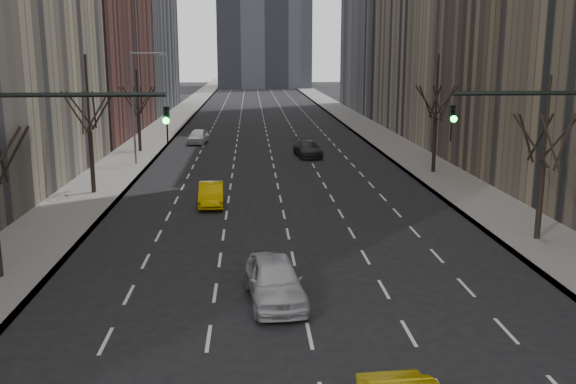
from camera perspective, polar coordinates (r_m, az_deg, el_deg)
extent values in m
cube|color=slate|center=(78.39, -11.03, 5.51)|extent=(4.50, 320.00, 0.15)
cube|color=slate|center=(78.95, 6.97, 5.69)|extent=(4.50, 320.00, 0.15)
cylinder|color=black|center=(28.18, -24.20, 3.02)|extent=(0.42, 1.80, 2.52)
cylinder|color=black|center=(27.44, -23.31, 2.87)|extent=(1.74, 0.72, 2.52)
cylinder|color=black|center=(26.70, -24.22, 2.56)|extent=(1.46, 1.25, 2.52)
cylinder|color=black|center=(42.96, -17.03, 2.59)|extent=(0.28, 0.28, 3.99)
cylinder|color=black|center=(42.49, -17.40, 8.41)|extent=(0.16, 0.16, 4.75)
cylinder|color=black|center=(43.36, -16.84, 6.99)|extent=(0.42, 1.80, 2.52)
cylinder|color=black|center=(42.67, -16.15, 6.95)|extent=(1.74, 0.72, 2.52)
cylinder|color=black|center=(41.88, -16.60, 6.84)|extent=(1.46, 1.25, 2.52)
cylinder|color=black|center=(41.79, -17.77, 6.75)|extent=(0.42, 1.80, 2.52)
cylinder|color=black|center=(42.49, -18.46, 6.79)|extent=(1.74, 0.72, 2.52)
cylinder|color=black|center=(43.27, -17.98, 6.91)|extent=(1.46, 1.25, 2.52)
cylinder|color=black|center=(60.47, -13.07, 5.16)|extent=(0.28, 0.28, 3.36)
cylinder|color=black|center=(60.15, -13.24, 8.64)|extent=(0.16, 0.16, 4.00)
cylinder|color=black|center=(61.01, -12.93, 7.97)|extent=(0.42, 1.80, 2.52)
cylinder|color=black|center=(60.36, -12.40, 7.95)|extent=(1.74, 0.72, 2.52)
cylinder|color=black|center=(59.54, -12.66, 7.89)|extent=(1.46, 1.25, 2.52)
cylinder|color=black|center=(59.39, -13.49, 7.84)|extent=(0.42, 1.80, 2.52)
cylinder|color=black|center=(60.05, -14.02, 7.86)|extent=(1.74, 0.72, 2.52)
cylinder|color=black|center=(60.85, -13.74, 7.92)|extent=(1.46, 1.25, 2.52)
cylinder|color=black|center=(33.04, 21.47, -0.87)|extent=(0.28, 0.28, 3.57)
cylinder|color=black|center=(32.44, 22.01, 5.88)|extent=(0.16, 0.16, 4.25)
cylinder|color=black|center=(33.36, 21.51, 4.51)|extent=(0.42, 1.80, 2.52)
cylinder|color=black|center=(33.15, 22.94, 4.35)|extent=(1.74, 0.72, 2.52)
cylinder|color=black|center=(32.33, 23.35, 4.14)|extent=(1.46, 1.25, 2.52)
cylinder|color=black|center=(31.71, 22.28, 4.09)|extent=(0.42, 1.80, 2.52)
cylinder|color=black|center=(31.93, 20.79, 4.26)|extent=(1.74, 0.72, 2.52)
cylinder|color=black|center=(32.76, 20.43, 4.47)|extent=(1.46, 1.25, 2.52)
cylinder|color=black|center=(49.63, 12.88, 4.05)|extent=(0.28, 0.28, 3.99)
cylinder|color=black|center=(49.22, 13.13, 9.09)|extent=(0.16, 0.16, 4.75)
cylinder|color=black|center=(50.15, 12.96, 7.84)|extent=(0.42, 1.80, 2.52)
cylinder|color=black|center=(49.81, 13.87, 7.77)|extent=(1.74, 0.72, 2.52)
cylinder|color=black|center=(48.96, 13.99, 7.69)|extent=(1.46, 1.25, 2.52)
cylinder|color=black|center=(48.44, 13.17, 7.68)|extent=(0.42, 1.80, 2.52)
cylinder|color=black|center=(48.79, 12.24, 7.76)|extent=(1.74, 0.72, 2.52)
cylinder|color=black|center=(49.64, 12.15, 7.83)|extent=(1.46, 1.25, 2.52)
cylinder|color=black|center=(20.05, -20.15, 8.10)|extent=(6.50, 0.14, 0.14)
imported|color=black|center=(19.45, -10.71, 5.87)|extent=(0.18, 0.22, 1.10)
sphere|color=#0CFF33|center=(19.26, -10.79, 6.25)|extent=(0.20, 0.20, 0.20)
cylinder|color=black|center=(21.38, 22.89, 8.10)|extent=(6.50, 0.14, 0.14)
imported|color=black|center=(20.24, 14.35, 5.94)|extent=(0.18, 0.22, 1.10)
sphere|color=#0CFF33|center=(20.06, 14.53, 6.31)|extent=(0.20, 0.20, 0.20)
cylinder|color=slate|center=(53.19, -13.61, 7.26)|extent=(0.16, 0.16, 9.00)
cylinder|color=slate|center=(52.80, -12.43, 11.96)|extent=(2.60, 0.14, 0.14)
cube|color=slate|center=(52.63, -11.10, 11.91)|extent=(0.50, 0.22, 0.15)
imported|color=#AEB0B7|center=(23.65, -1.18, -7.84)|extent=(2.40, 4.99, 1.64)
imported|color=#D8AE04|center=(38.66, -6.84, -0.19)|extent=(1.60, 4.18, 1.36)
imported|color=#28292D|center=(56.71, 1.76, 3.87)|extent=(2.54, 5.06, 1.41)
imported|color=silver|center=(65.65, -8.00, 4.92)|extent=(2.15, 4.43, 1.46)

